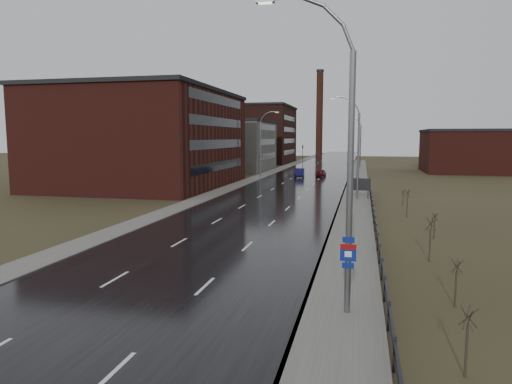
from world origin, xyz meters
The scene contains 26 objects.
ground centered at (0.00, 0.00, 0.00)m, with size 320.00×320.00×0.00m, color #2D2819.
road centered at (0.00, 60.00, 0.03)m, with size 14.00×300.00×0.06m, color black.
sidewalk_right centered at (8.60, 35.00, 0.09)m, with size 3.20×180.00×0.18m, color #595651.
curb_right centered at (7.08, 35.00, 0.09)m, with size 0.16×180.00×0.18m, color slate.
sidewalk_left centered at (-8.20, 60.00, 0.06)m, with size 2.40×260.00×0.12m, color #595651.
warehouse_near centered at (-20.99, 45.00, 6.76)m, with size 22.44×28.56×13.50m.
warehouse_mid centered at (-17.99, 78.00, 5.26)m, with size 16.32×20.40×10.50m.
warehouse_far centered at (-22.99, 108.00, 7.76)m, with size 26.52×24.48×15.50m.
building_right centered at (30.30, 82.00, 4.26)m, with size 18.36×16.32×8.50m.
smokestack centered at (-6.00, 150.00, 15.50)m, with size 2.70×2.70×30.70m.
streetlight_main centered at (8.47, 2.00, 6.06)m, with size 3.91×0.29×12.11m.
streetlight_right_mid centered at (8.50, 36.00, 5.84)m, with size 3.36×0.28×11.35m.
streetlight_left centered at (-7.70, 62.00, 5.84)m, with size 3.36×0.28×11.35m.
streetlight_right_far centered at (8.50, 90.00, 5.84)m, with size 3.36×0.28×11.35m.
guardrail centered at (10.30, 18.31, 0.71)m, with size 0.10×53.05×1.10m.
shrub_a centered at (12.28, -1.83, 1.12)m, with size 0.50×0.53×2.11m.
shrub_b centered at (13.07, 4.01, 1.06)m, with size 0.48×0.50×1.99m.
shrub_c centered at (13.02, 11.01, 1.33)m, with size 0.59×0.63×2.51m.
shrub_d centered at (14.15, 17.26, 0.95)m, with size 0.43×0.45×1.79m.
shrub_e centered at (13.12, 25.52, 1.31)m, with size 0.58×0.62×2.47m.
shrub_f centered at (13.37, 32.61, 0.86)m, with size 0.39×0.41×1.63m.
billboard centered at (9.10, 36.24, 1.65)m, with size 2.26×0.17×2.41m.
traffic_light_left centered at (-8.00, 120.00, 4.60)m, with size 0.58×2.73×5.30m.
traffic_light_right centered at (8.00, 120.00, 4.60)m, with size 0.58×2.73×5.30m.
car_near centered at (-1.26, 62.89, 0.76)m, with size 1.60×4.59×1.51m, color #0F0C3D.
car_far centered at (2.19, 65.85, 0.65)m, with size 1.54×3.83×1.30m, color #430B10.
Camera 1 is at (9.21, -15.32, 6.88)m, focal length 32.00 mm.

